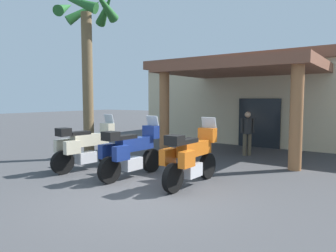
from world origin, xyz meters
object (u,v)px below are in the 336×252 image
motorcycle_blue (131,151)px  motorcycle_cream (86,146)px  motel_building (281,99)px  palm_tree_roadside (87,40)px  pedestrian (247,130)px  motorcycle_orange (191,157)px

motorcycle_blue → motorcycle_cream: bearing=96.6°
motel_building → palm_tree_roadside: (-4.31, -9.03, 1.99)m
pedestrian → palm_tree_roadside: size_ratio=0.28×
motorcycle_blue → motel_building: bearing=-1.9°
motorcycle_orange → motorcycle_cream: bearing=97.1°
motel_building → motorcycle_orange: (0.37, -10.13, -1.39)m
motorcycle_cream → palm_tree_roadside: palm_tree_roadside is taller
motorcycle_cream → motorcycle_orange: bearing=-77.0°
motorcycle_cream → palm_tree_roadside: 3.86m
motorcycle_blue → pedestrian: size_ratio=1.37×
motorcycle_cream → motorcycle_blue: (1.69, 0.04, 0.00)m
motorcycle_cream → palm_tree_roadside: size_ratio=0.38×
pedestrian → motorcycle_cream: bearing=-73.3°
pedestrian → motorcycle_blue: bearing=-57.3°
motel_building → motorcycle_cream: motel_building is taller
motorcycle_blue → pedestrian: pedestrian is taller
motorcycle_orange → palm_tree_roadside: (-4.68, 1.09, 3.38)m
motorcycle_orange → motorcycle_blue: bearing=100.0°
motorcycle_cream → motorcycle_blue: same height
pedestrian → palm_tree_roadside: (-4.45, -3.55, 3.15)m
palm_tree_roadside → motel_building: bearing=64.5°
motorcycle_orange → pedestrian: pedestrian is taller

